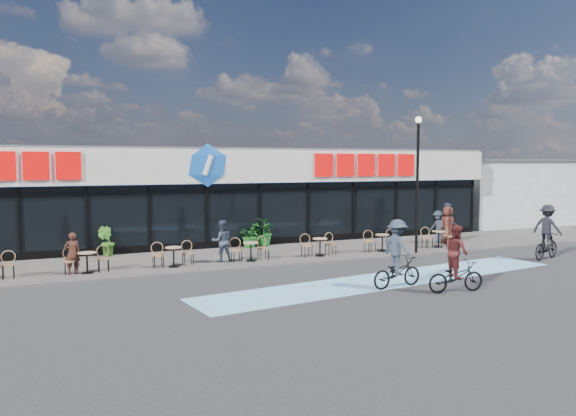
{
  "coord_description": "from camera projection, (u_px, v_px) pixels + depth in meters",
  "views": [
    {
      "loc": [
        -6.54,
        -17.17,
        3.94
      ],
      "look_at": [
        2.43,
        3.5,
        2.09
      ],
      "focal_mm": 35.0,
      "sensor_mm": 36.0,
      "label": 1
    }
  ],
  "objects": [
    {
      "name": "ground",
      "position": [
        263.0,
        281.0,
        18.61
      ],
      "size": [
        120.0,
        120.0,
        0.0
      ],
      "primitive_type": "plane",
      "color": "#28282B",
      "rests_on": "ground"
    },
    {
      "name": "sidewalk",
      "position": [
        223.0,
        258.0,
        22.72
      ],
      "size": [
        44.0,
        5.0,
        0.1
      ],
      "primitive_type": "cube",
      "color": "#554E4B",
      "rests_on": "ground"
    },
    {
      "name": "bike_lane",
      "position": [
        390.0,
        280.0,
        18.83
      ],
      "size": [
        14.17,
        4.13,
        0.01
      ],
      "primitive_type": "cube",
      "rotation": [
        0.0,
        0.0,
        0.14
      ],
      "color": "#78BAE3",
      "rests_on": "ground"
    },
    {
      "name": "building",
      "position": [
        190.0,
        195.0,
        27.5
      ],
      "size": [
        30.6,
        6.57,
        4.75
      ],
      "color": "black",
      "rests_on": "ground"
    },
    {
      "name": "neighbour_building",
      "position": [
        496.0,
        191.0,
        36.64
      ],
      "size": [
        9.2,
        7.2,
        4.11
      ],
      "color": "white",
      "rests_on": "ground"
    },
    {
      "name": "lamp_post",
      "position": [
        417.0,
        173.0,
        23.55
      ],
      "size": [
        0.28,
        0.28,
        5.74
      ],
      "color": "black",
      "rests_on": "sidewalk"
    },
    {
      "name": "bistro_set_2",
      "position": [
        87.0,
        260.0,
        19.46
      ],
      "size": [
        1.54,
        0.62,
        0.9
      ],
      "color": "tan",
      "rests_on": "sidewalk"
    },
    {
      "name": "bistro_set_3",
      "position": [
        173.0,
        254.0,
        20.65
      ],
      "size": [
        1.54,
        0.62,
        0.9
      ],
      "color": "tan",
      "rests_on": "sidewalk"
    },
    {
      "name": "bistro_set_4",
      "position": [
        250.0,
        249.0,
        21.84
      ],
      "size": [
        1.54,
        0.62,
        0.9
      ],
      "color": "tan",
      "rests_on": "sidewalk"
    },
    {
      "name": "bistro_set_5",
      "position": [
        319.0,
        245.0,
        23.03
      ],
      "size": [
        1.54,
        0.62,
        0.9
      ],
      "color": "tan",
      "rests_on": "sidewalk"
    },
    {
      "name": "bistro_set_6",
      "position": [
        381.0,
        241.0,
        24.22
      ],
      "size": [
        1.54,
        0.62,
        0.9
      ],
      "color": "tan",
      "rests_on": "sidewalk"
    },
    {
      "name": "bistro_set_7",
      "position": [
        437.0,
        237.0,
        25.41
      ],
      "size": [
        1.54,
        0.62,
        0.9
      ],
      "color": "tan",
      "rests_on": "sidewalk"
    },
    {
      "name": "potted_plant_left",
      "position": [
        106.0,
        241.0,
        22.94
      ],
      "size": [
        0.85,
        0.81,
        1.21
      ],
      "primitive_type": "imported",
      "rotation": [
        0.0,
        0.0,
        2.59
      ],
      "color": "#31661D",
      "rests_on": "sidewalk"
    },
    {
      "name": "potted_plant_mid",
      "position": [
        249.0,
        235.0,
        25.31
      ],
      "size": [
        1.17,
        1.24,
        1.09
      ],
      "primitive_type": "imported",
      "rotation": [
        0.0,
        0.0,
        1.15
      ],
      "color": "#1D681F",
      "rests_on": "sidewalk"
    },
    {
      "name": "potted_plant_right",
      "position": [
        265.0,
        232.0,
        25.73
      ],
      "size": [
        1.48,
        1.54,
        1.32
      ],
      "primitive_type": "imported",
      "rotation": [
        0.0,
        0.0,
        5.24
      ],
      "color": "#1C6320",
      "rests_on": "sidewalk"
    },
    {
      "name": "patron_left",
      "position": [
        72.0,
        253.0,
        19.25
      ],
      "size": [
        0.57,
        0.41,
        1.44
      ],
      "primitive_type": "imported",
      "rotation": [
        0.0,
        0.0,
        3.27
      ],
      "color": "#3D1E16",
      "rests_on": "sidewalk"
    },
    {
      "name": "patron_right",
      "position": [
        222.0,
        241.0,
        21.62
      ],
      "size": [
        0.81,
        0.65,
        1.62
      ],
      "primitive_type": "imported",
      "rotation": [
        0.0,
        0.0,
        3.09
      ],
      "color": "#2D3847",
      "rests_on": "sidewalk"
    },
    {
      "name": "pedestrian_a",
      "position": [
        438.0,
        226.0,
        26.85
      ],
      "size": [
        0.72,
        1.07,
        1.53
      ],
      "primitive_type": "imported",
      "rotation": [
        0.0,
        0.0,
        -1.41
      ],
      "color": "#2A3642",
      "rests_on": "sidewalk"
    },
    {
      "name": "pedestrian_b",
      "position": [
        447.0,
        223.0,
        26.76
      ],
      "size": [
        0.99,
        1.11,
        1.91
      ],
      "primitive_type": "imported",
      "rotation": [
        0.0,
        0.0,
        1.24
      ],
      "color": "#31364C",
      "rests_on": "sidewalk"
    },
    {
      "name": "pedestrian_c",
      "position": [
        448.0,
        225.0,
        26.47
      ],
      "size": [
        0.86,
        0.56,
        1.76
      ],
      "primitive_type": "imported",
      "rotation": [
        0.0,
        0.0,
        3.14
      ],
      "color": "#51231D",
      "rests_on": "sidewalk"
    },
    {
      "name": "cyclist_a",
      "position": [
        397.0,
        259.0,
        17.57
      ],
      "size": [
        1.91,
        1.17,
        2.16
      ],
      "color": "black",
      "rests_on": "ground"
    },
    {
      "name": "cyclist_b",
      "position": [
        547.0,
        235.0,
        22.66
      ],
      "size": [
        1.91,
        1.29,
        2.23
      ],
      "color": "black",
      "rests_on": "ground"
    },
    {
      "name": "cyclist_c",
      "position": [
        456.0,
        266.0,
        16.95
      ],
      "size": [
        1.89,
        0.89,
        2.06
      ],
      "color": "black",
      "rests_on": "ground"
    }
  ]
}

